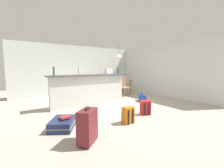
# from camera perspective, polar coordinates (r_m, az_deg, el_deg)

# --- Properties ---
(ground_plane) EXTENTS (13.00, 13.00, 0.05)m
(ground_plane) POSITION_cam_1_polar(r_m,az_deg,el_deg) (5.60, 0.60, -8.23)
(ground_plane) COLOR #ADA393
(wall_back) EXTENTS (6.60, 0.10, 2.50)m
(wall_back) POSITION_cam_1_polar(r_m,az_deg,el_deg) (8.12, -11.81, 5.27)
(wall_back) COLOR silver
(wall_back) RESTS_ON ground_plane
(wall_right) EXTENTS (0.10, 6.00, 2.50)m
(wall_right) POSITION_cam_1_polar(r_m,az_deg,el_deg) (7.77, 18.18, 5.04)
(wall_right) COLOR silver
(wall_right) RESTS_ON ground_plane
(partition_half_wall) EXTENTS (2.80, 0.20, 1.09)m
(partition_half_wall) POSITION_cam_1_polar(r_m,az_deg,el_deg) (5.48, -8.46, -2.54)
(partition_half_wall) COLOR silver
(partition_half_wall) RESTS_ON ground_plane
(bar_countertop) EXTENTS (2.96, 0.40, 0.05)m
(bar_countertop) POSITION_cam_1_polar(r_m,az_deg,el_deg) (5.42, -8.56, 3.41)
(bar_countertop) COLOR #4C4C51
(bar_countertop) RESTS_ON partition_half_wall
(bottle_green) EXTENTS (0.06, 0.06, 0.27)m
(bottle_green) POSITION_cam_1_polar(r_m,az_deg,el_deg) (4.96, -21.43, 4.64)
(bottle_green) COLOR #2D6B38
(bottle_green) RESTS_ON bar_countertop
(bottle_clear) EXTENTS (0.07, 0.07, 0.26)m
(bottle_clear) POSITION_cam_1_polar(r_m,az_deg,el_deg) (5.31, -12.55, 4.95)
(bottle_clear) COLOR silver
(bottle_clear) RESTS_ON bar_countertop
(bottle_white) EXTENTS (0.06, 0.06, 0.23)m
(bottle_white) POSITION_cam_1_polar(r_m,az_deg,el_deg) (5.59, -4.11, 4.97)
(bottle_white) COLOR silver
(bottle_white) RESTS_ON bar_countertop
(bottle_blue) EXTENTS (0.06, 0.06, 0.22)m
(bottle_blue) POSITION_cam_1_polar(r_m,az_deg,el_deg) (6.08, 2.37, 5.06)
(bottle_blue) COLOR #284C89
(bottle_blue) RESTS_ON bar_countertop
(grocery_bag) EXTENTS (0.26, 0.18, 0.22)m
(grocery_bag) POSITION_cam_1_polar(r_m,az_deg,el_deg) (5.82, -1.34, 5.00)
(grocery_bag) COLOR silver
(grocery_bag) RESTS_ON bar_countertop
(dining_table) EXTENTS (1.10, 0.80, 0.74)m
(dining_table) POSITION_cam_1_polar(r_m,az_deg,el_deg) (7.64, 2.66, 0.80)
(dining_table) COLOR brown
(dining_table) RESTS_ON ground_plane
(dining_chair_near_partition) EXTENTS (0.40, 0.40, 0.93)m
(dining_chair_near_partition) POSITION_cam_1_polar(r_m,az_deg,el_deg) (7.22, 4.57, -0.58)
(dining_chair_near_partition) COLOR #9E754C
(dining_chair_near_partition) RESTS_ON ground_plane
(dining_chair_far_side) EXTENTS (0.48, 0.48, 0.93)m
(dining_chair_far_side) POSITION_cam_1_polar(r_m,az_deg,el_deg) (8.18, 1.00, 0.25)
(dining_chair_far_side) COLOR #9E754C
(dining_chair_far_side) RESTS_ON ground_plane
(pendant_lamp) EXTENTS (0.34, 0.34, 0.64)m
(pendant_lamp) POSITION_cam_1_polar(r_m,az_deg,el_deg) (7.54, 2.55, 10.86)
(pendant_lamp) COLOR black
(suitcase_flat_navy) EXTENTS (0.78, 0.88, 0.22)m
(suitcase_flat_navy) POSITION_cam_1_polar(r_m,az_deg,el_deg) (3.68, -18.38, -14.23)
(suitcase_flat_navy) COLOR #1E284C
(suitcase_flat_navy) RESTS_ON ground_plane
(suitcase_upright_maroon) EXTENTS (0.49, 0.47, 0.67)m
(suitcase_upright_maroon) POSITION_cam_1_polar(r_m,az_deg,el_deg) (2.84, -9.36, -15.52)
(suitcase_upright_maroon) COLOR maroon
(suitcase_upright_maroon) RESTS_ON ground_plane
(duffel_bag_blue) EXTENTS (0.53, 0.56, 0.34)m
(duffel_bag_blue) POSITION_cam_1_polar(r_m,az_deg,el_deg) (6.30, 11.48, -5.07)
(duffel_bag_blue) COLOR #233D93
(duffel_bag_blue) RESTS_ON ground_plane
(backpack_red) EXTENTS (0.32, 0.30, 0.42)m
(backpack_red) POSITION_cam_1_polar(r_m,az_deg,el_deg) (4.54, 12.62, -8.91)
(backpack_red) COLOR red
(backpack_red) RESTS_ON ground_plane
(backpack_orange) EXTENTS (0.28, 0.26, 0.42)m
(backpack_orange) POSITION_cam_1_polar(r_m,az_deg,el_deg) (3.80, 6.11, -11.79)
(backpack_orange) COLOR orange
(backpack_orange) RESTS_ON ground_plane
(book_stack) EXTENTS (0.25, 0.24, 0.07)m
(book_stack) POSITION_cam_1_polar(r_m,az_deg,el_deg) (3.62, -17.67, -12.16)
(book_stack) COLOR #334C99
(book_stack) RESTS_ON suitcase_flat_navy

